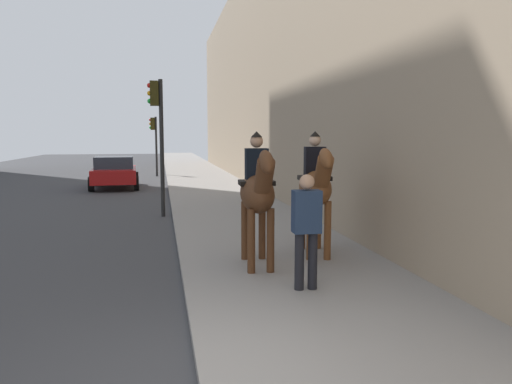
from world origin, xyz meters
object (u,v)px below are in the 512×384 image
Objects in this scene: mounted_horse_far at (316,186)px; car_near_lane at (115,172)px; pedestrian_greeting at (306,224)px; traffic_light_near_curb at (158,126)px; traffic_light_far_curb at (154,136)px; mounted_horse_near at (258,192)px.

mounted_horse_far is 14.80m from car_near_lane.
traffic_light_near_curb reaches higher than pedestrian_greeting.
pedestrian_greeting is 0.49× the size of traffic_light_far_curb.
car_near_lane is (13.95, 4.88, -0.69)m from mounted_horse_far.
pedestrian_greeting is at bearing -164.74° from traffic_light_near_curb.
traffic_light_near_curb reaches higher than car_near_lane.
mounted_horse_far reaches higher than mounted_horse_near.
traffic_light_far_curb is at bearing 1.08° from traffic_light_near_curb.
mounted_horse_near is at bearing -174.71° from traffic_light_far_curb.
car_near_lane is (14.56, 3.65, -0.68)m from mounted_horse_near.
traffic_light_far_curb is (20.18, 3.15, 0.89)m from mounted_horse_far.
mounted_horse_near is 1.00× the size of mounted_horse_far.
traffic_light_far_curb is (22.16, 2.38, 1.23)m from pedestrian_greeting.
traffic_light_near_curb is (6.35, 1.65, 1.23)m from mounted_horse_near.
traffic_light_near_curb is at bearing -162.45° from mounted_horse_near.
mounted_horse_near is 1.47m from pedestrian_greeting.
mounted_horse_far is (0.61, -1.23, 0.01)m from mounted_horse_near.
mounted_horse_far is at bearing -19.92° from pedestrian_greeting.
traffic_light_near_curb is (5.73, 2.88, 1.22)m from mounted_horse_far.
mounted_horse_far is 20.45m from traffic_light_far_curb.
pedestrian_greeting is 0.43× the size of car_near_lane.
car_near_lane is at bearing 16.06° from pedestrian_greeting.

